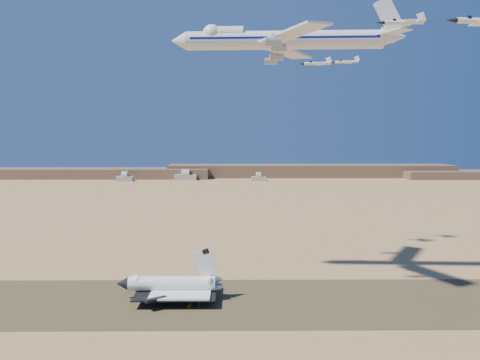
{
  "coord_description": "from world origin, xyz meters",
  "views": [
    {
      "loc": [
        9.23,
        -157.86,
        56.21
      ],
      "look_at": [
        10.7,
        8.0,
        41.71
      ],
      "focal_mm": 35.0,
      "sensor_mm": 36.0,
      "label": 1
    }
  ],
  "objects_px": {
    "crew_b": "(191,306)",
    "crew_c": "(199,305)",
    "chase_jet_b": "(479,21)",
    "chase_jet_d": "(346,62)",
    "shuttle": "(171,285)",
    "chase_jet_a": "(403,22)",
    "chase_jet_c": "(317,63)",
    "carrier_747": "(277,40)",
    "crew_a": "(189,307)"
  },
  "relations": [
    {
      "from": "crew_b",
      "to": "crew_c",
      "type": "bearing_deg",
      "value": -100.57
    },
    {
      "from": "chase_jet_a",
      "to": "chase_jet_c",
      "type": "relative_size",
      "value": 0.89
    },
    {
      "from": "shuttle",
      "to": "crew_c",
      "type": "bearing_deg",
      "value": -38.66
    },
    {
      "from": "shuttle",
      "to": "chase_jet_b",
      "type": "xyz_separation_m",
      "value": [
        85.06,
        -38.81,
        81.5
      ]
    },
    {
      "from": "shuttle",
      "to": "crew_a",
      "type": "xyz_separation_m",
      "value": [
        7.17,
        -10.17,
        -4.05
      ]
    },
    {
      "from": "shuttle",
      "to": "chase_jet_d",
      "type": "bearing_deg",
      "value": 45.79
    },
    {
      "from": "crew_a",
      "to": "chase_jet_a",
      "type": "xyz_separation_m",
      "value": [
        64.92,
        -9.8,
        89.79
      ]
    },
    {
      "from": "carrier_747",
      "to": "crew_c",
      "type": "height_order",
      "value": "carrier_747"
    },
    {
      "from": "chase_jet_c",
      "to": "crew_c",
      "type": "bearing_deg",
      "value": -116.33
    },
    {
      "from": "carrier_747",
      "to": "chase_jet_c",
      "type": "distance_m",
      "value": 54.24
    },
    {
      "from": "shuttle",
      "to": "chase_jet_d",
      "type": "relative_size",
      "value": 2.49
    },
    {
      "from": "chase_jet_a",
      "to": "chase_jet_c",
      "type": "bearing_deg",
      "value": 100.75
    },
    {
      "from": "shuttle",
      "to": "crew_c",
      "type": "xyz_separation_m",
      "value": [
        10.5,
        -8.4,
        -3.94
      ]
    },
    {
      "from": "chase_jet_a",
      "to": "chase_jet_d",
      "type": "bearing_deg",
      "value": 90.75
    },
    {
      "from": "chase_jet_a",
      "to": "chase_jet_d",
      "type": "relative_size",
      "value": 0.97
    },
    {
      "from": "carrier_747",
      "to": "crew_a",
      "type": "distance_m",
      "value": 103.87
    },
    {
      "from": "carrier_747",
      "to": "crew_a",
      "type": "relative_size",
      "value": 56.12
    },
    {
      "from": "shuttle",
      "to": "chase_jet_c",
      "type": "height_order",
      "value": "chase_jet_c"
    },
    {
      "from": "chase_jet_d",
      "to": "crew_c",
      "type": "bearing_deg",
      "value": -115.56
    },
    {
      "from": "crew_b",
      "to": "shuttle",
      "type": "bearing_deg",
      "value": 16.97
    },
    {
      "from": "carrier_747",
      "to": "chase_jet_c",
      "type": "relative_size",
      "value": 5.54
    },
    {
      "from": "chase_jet_b",
      "to": "chase_jet_c",
      "type": "relative_size",
      "value": 1.0
    },
    {
      "from": "crew_c",
      "to": "chase_jet_d",
      "type": "relative_size",
      "value": 0.12
    },
    {
      "from": "carrier_747",
      "to": "chase_jet_a",
      "type": "distance_m",
      "value": 54.45
    },
    {
      "from": "crew_a",
      "to": "crew_c",
      "type": "height_order",
      "value": "crew_c"
    },
    {
      "from": "carrier_747",
      "to": "chase_jet_d",
      "type": "xyz_separation_m",
      "value": [
        40.45,
        58.52,
        1.33
      ]
    },
    {
      "from": "chase_jet_a",
      "to": "carrier_747",
      "type": "bearing_deg",
      "value": 132.76
    },
    {
      "from": "crew_b",
      "to": "chase_jet_a",
      "type": "distance_m",
      "value": 110.94
    },
    {
      "from": "crew_c",
      "to": "chase_jet_d",
      "type": "height_order",
      "value": "chase_jet_d"
    },
    {
      "from": "crew_a",
      "to": "chase_jet_c",
      "type": "xyz_separation_m",
      "value": [
        55.16,
        81.71,
        92.34
      ]
    },
    {
      "from": "crew_b",
      "to": "chase_jet_a",
      "type": "xyz_separation_m",
      "value": [
        64.28,
        -10.93,
        89.76
      ]
    },
    {
      "from": "shuttle",
      "to": "crew_a",
      "type": "height_order",
      "value": "shuttle"
    },
    {
      "from": "chase_jet_b",
      "to": "chase_jet_d",
      "type": "xyz_separation_m",
      "value": [
        -6.04,
        120.12,
        9.14
      ]
    },
    {
      "from": "crew_a",
      "to": "carrier_747",
      "type": "bearing_deg",
      "value": -48.9
    },
    {
      "from": "chase_jet_d",
      "to": "chase_jet_a",
      "type": "bearing_deg",
      "value": -82.1
    },
    {
      "from": "carrier_747",
      "to": "crew_b",
      "type": "xyz_separation_m",
      "value": [
        -30.75,
        -31.82,
        -93.33
      ]
    },
    {
      "from": "chase_jet_b",
      "to": "chase_jet_c",
      "type": "bearing_deg",
      "value": 97.15
    },
    {
      "from": "carrier_747",
      "to": "chase_jet_c",
      "type": "height_order",
      "value": "carrier_747"
    },
    {
      "from": "crew_b",
      "to": "crew_c",
      "type": "relative_size",
      "value": 0.91
    },
    {
      "from": "crew_a",
      "to": "crew_b",
      "type": "xyz_separation_m",
      "value": [
        0.64,
        1.14,
        0.03
      ]
    },
    {
      "from": "crew_b",
      "to": "chase_jet_b",
      "type": "height_order",
      "value": "chase_jet_b"
    },
    {
      "from": "chase_jet_d",
      "to": "carrier_747",
      "type": "bearing_deg",
      "value": -112.85
    },
    {
      "from": "carrier_747",
      "to": "crew_a",
      "type": "bearing_deg",
      "value": -130.61
    },
    {
      "from": "crew_a",
      "to": "chase_jet_b",
      "type": "relative_size",
      "value": 0.1
    },
    {
      "from": "crew_c",
      "to": "chase_jet_d",
      "type": "bearing_deg",
      "value": -79.29
    },
    {
      "from": "shuttle",
      "to": "chase_jet_a",
      "type": "distance_m",
      "value": 113.79
    },
    {
      "from": "crew_a",
      "to": "crew_c",
      "type": "relative_size",
      "value": 0.87
    },
    {
      "from": "crew_c",
      "to": "chase_jet_c",
      "type": "distance_m",
      "value": 132.59
    },
    {
      "from": "crew_c",
      "to": "chase_jet_a",
      "type": "bearing_deg",
      "value": -142.56
    },
    {
      "from": "crew_c",
      "to": "chase_jet_a",
      "type": "distance_m",
      "value": 109.4
    }
  ]
}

